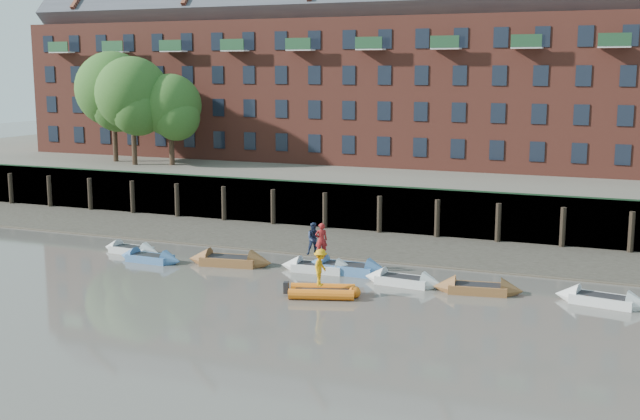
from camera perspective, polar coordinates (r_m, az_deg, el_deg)
The scene contains 19 objects.
ground at distance 34.53m, azimuth -3.83°, elevation -8.71°, with size 220.00×220.00×0.00m, color #5D5851.
foreshore at distance 50.74m, azimuth 5.08°, elevation -2.65°, with size 110.00×8.00×0.50m, color #3D382F.
mud_band at distance 47.58m, azimuth 3.88°, elevation -3.48°, with size 110.00×1.60×0.10m, color #4C4336.
river_wall at distance 54.55m, azimuth 6.46°, elevation -0.08°, with size 110.00×1.23×3.30m.
bank_terrace at distance 67.61m, azimuth 9.59°, elevation 1.79°, with size 110.00×28.00×3.20m, color #5E594D.
apartment_terrace at distance 67.94m, azimuth 10.05°, elevation 11.31°, with size 80.60×15.56×20.98m.
tree_cluster at distance 69.45m, azimuth -13.23°, elevation 8.02°, with size 11.76×7.74×9.40m.
rowboat_0 at distance 50.22m, azimuth -13.27°, elevation -2.77°, with size 4.12×1.44×1.17m.
rowboat_1 at distance 47.76m, azimuth -11.99°, elevation -3.37°, with size 4.18×1.34×1.20m.
rowboat_2 at distance 46.20m, azimuth -6.43°, elevation -3.61°, with size 5.16×2.17×1.45m.
rowboat_3 at distance 44.47m, azimuth -0.10°, elevation -4.12°, with size 4.49×1.55×1.28m.
rowboat_4 at distance 44.17m, azimuth 1.92°, elevation -4.18°, with size 5.03×1.53×1.45m.
rowboat_5 at distance 42.04m, azimuth 5.95°, elevation -5.01°, with size 4.43×1.62×1.26m.
rowboat_6 at distance 41.04m, azimuth 11.16°, elevation -5.51°, with size 4.61×1.99×1.29m.
rowboat_7 at distance 40.65m, azimuth 19.44°, elevation -6.05°, with size 4.65×2.01×1.30m.
rib_tender at distance 39.64m, azimuth 0.36°, elevation -5.82°, with size 3.61×2.53×0.61m.
person_rower_a at distance 44.07m, azimuth 0.09°, elevation -2.14°, with size 0.69×0.45×1.89m, color maroon.
person_rower_b at distance 44.47m, azimuth -0.41°, elevation -2.06°, with size 0.89×0.70×1.84m, color #19233F.
person_rib_crew at distance 39.31m, azimuth 0.04°, elevation -4.10°, with size 1.19×0.68×1.84m, color orange.
Camera 1 is at (14.38, -29.39, 11.04)m, focal length 45.00 mm.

